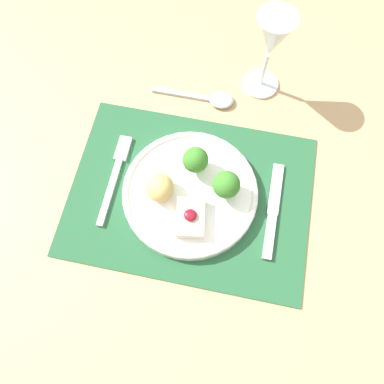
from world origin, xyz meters
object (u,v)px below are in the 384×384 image
(dinner_plate, at_px, (192,192))
(knife, at_px, (272,216))
(wine_glass_near, at_px, (272,41))
(fork, at_px, (116,173))
(spoon, at_px, (212,99))

(dinner_plate, distance_m, knife, 0.15)
(dinner_plate, xyz_separation_m, wine_glass_near, (0.09, 0.27, 0.10))
(dinner_plate, relative_size, knife, 1.34)
(fork, distance_m, wine_glass_near, 0.37)
(fork, distance_m, knife, 0.30)
(dinner_plate, bearing_deg, spoon, 90.47)
(fork, bearing_deg, dinner_plate, -7.22)
(knife, xyz_separation_m, spoon, (-0.15, 0.23, -0.00))
(fork, relative_size, spoon, 1.08)
(spoon, relative_size, wine_glass_near, 0.96)
(dinner_plate, distance_m, fork, 0.15)
(spoon, bearing_deg, wine_glass_near, 29.09)
(dinner_plate, relative_size, spoon, 1.45)
(spoon, bearing_deg, fork, -130.31)
(spoon, height_order, wine_glass_near, wine_glass_near)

